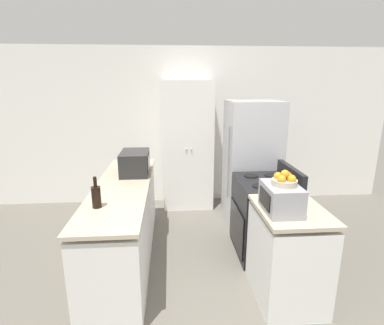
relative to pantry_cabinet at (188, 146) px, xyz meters
The scene contains 10 objects.
wall_back 0.40m from the pantry_cabinet, 92.79° to the left, with size 7.00×0.06×2.60m.
counter_left 1.85m from the pantry_cabinet, 118.19° to the right, with size 0.60×2.33×0.92m.
counter_right 2.53m from the pantry_cabinet, 70.97° to the right, with size 0.60×0.78×0.92m.
pantry_cabinet is the anchor object (origin of this frame).
stove 1.82m from the pantry_cabinet, 61.70° to the right, with size 0.66×0.78×1.08m.
refrigerator 1.15m from the pantry_cabinet, 41.52° to the right, with size 0.74×0.68×1.79m.
microwave 1.33m from the pantry_cabinet, 123.06° to the right, with size 0.34×0.51×0.28m.
wine_bottle 2.37m from the pantry_cabinet, 113.94° to the right, with size 0.08×0.08×0.29m.
toaster_oven 2.47m from the pantry_cabinet, 74.17° to the right, with size 0.30×0.40×0.25m.
fruit_bowl 2.49m from the pantry_cabinet, 73.81° to the right, with size 0.22×0.22×0.14m.
Camera 1 is at (-0.27, -1.95, 2.02)m, focal length 28.00 mm.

